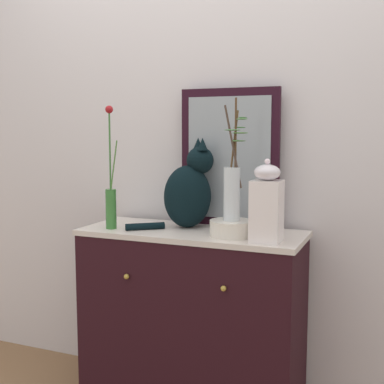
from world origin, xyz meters
TOP-DOWN VIEW (x-y plane):
  - wall_back at (0.00, 0.28)m, footprint 4.40×0.08m
  - sideboard at (0.00, -0.00)m, footprint 1.04×0.43m
  - mirror_leaning at (0.12, 0.18)m, footprint 0.49×0.03m
  - cat_sitting at (-0.04, 0.07)m, footprint 0.39×0.34m
  - vase_slim_green at (-0.37, -0.10)m, footprint 0.07×0.05m
  - bowl_porcelain at (0.21, -0.05)m, footprint 0.19×0.19m
  - vase_glass_clear at (0.21, -0.05)m, footprint 0.13×0.20m
  - jar_lidded_porcelain at (0.38, -0.11)m, footprint 0.12×0.12m

SIDE VIEW (x-z plane):
  - sideboard at x=0.00m, z-range 0.00..0.86m
  - bowl_porcelain at x=0.21m, z-range 0.86..0.93m
  - vase_slim_green at x=-0.37m, z-range 0.72..1.29m
  - jar_lidded_porcelain at x=0.38m, z-range 0.84..1.19m
  - cat_sitting at x=-0.04m, z-range 0.82..1.25m
  - vase_glass_clear at x=0.21m, z-range 0.81..1.34m
  - mirror_leaning at x=0.12m, z-range 0.86..1.52m
  - wall_back at x=0.00m, z-range 0.00..2.60m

